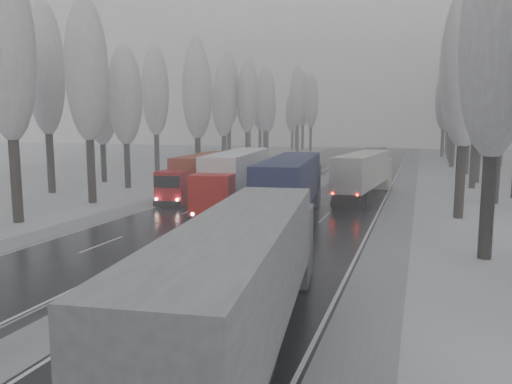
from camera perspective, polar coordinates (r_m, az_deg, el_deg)
The scene contains 54 objects.
ground at distance 17.81m, azimuth -26.08°, elevation -15.59°, with size 260.00×260.00×0.00m, color silver.
carriageway_right at distance 42.55m, azimuth 9.30°, elevation -1.46°, with size 7.50×200.00×0.03m, color black.
carriageway_left at distance 45.36m, azimuth -3.91°, elevation -0.80°, with size 7.50×200.00×0.03m, color black.
median_slush at distance 43.66m, azimuth 2.49°, elevation -1.12°, with size 3.00×200.00×0.04m, color #A2A5AA.
shoulder_right at distance 42.08m, azimuth 15.97°, elevation -1.76°, with size 2.40×200.00×0.04m, color #A2A5AA.
shoulder_left at distance 47.44m, azimuth -9.45°, elevation -0.50°, with size 2.40×200.00×0.04m, color #A2A5AA.
median_guardrail at distance 43.56m, azimuth 2.49°, elevation -0.37°, with size 0.12×200.00×0.76m.
tree_16 at distance 27.62m, azimuth 25.92°, elevation 15.05°, with size 3.60×3.60×16.53m.
tree_18 at distance 38.82m, azimuth 22.92°, elevation 12.97°, with size 3.60×3.60×16.58m.
tree_20 at distance 47.18m, azimuth 26.29°, elevation 11.09°, with size 3.60×3.60×15.71m.
tree_22 at distance 57.44m, azimuth 23.99°, elevation 10.60°, with size 3.60×3.60×15.86m.
tree_24 at distance 63.13m, azimuth 24.48°, elevation 12.96°, with size 3.60×3.60×20.49m.
tree_26 at distance 73.18m, azimuth 23.32°, elevation 11.37°, with size 3.60×3.60×18.78m.
tree_28 at distance 83.77m, azimuth 21.87°, elevation 11.29°, with size 3.60×3.60×19.62m.
tree_29 at distance 88.39m, azimuth 26.53°, elevation 10.20°, with size 3.60×3.60×18.11m.
tree_30 at distance 93.44m, azimuth 21.62°, elevation 10.21°, with size 3.60×3.60×17.86m.
tree_31 at distance 97.92m, azimuth 25.01°, elevation 10.16°, with size 3.60×3.60×18.58m.
tree_32 at distance 100.91m, azimuth 21.41°, elevation 9.81°, with size 3.60×3.60×17.33m.
tree_33 at distance 105.04m, azimuth 22.97°, elevation 8.59°, with size 3.60×3.60×14.33m.
tree_34 at distance 107.98m, azimuth 20.74°, elevation 9.79°, with size 3.60×3.60×17.63m.
tree_35 at distance 112.69m, azimuth 25.42°, elevation 9.64°, with size 3.60×3.60×18.25m.
tree_36 at distance 117.93m, azimuth 21.24°, elevation 10.36°, with size 3.60×3.60×20.23m.
tree_37 at distance 122.33m, azimuth 24.39°, elevation 8.94°, with size 3.60×3.60×16.37m.
tree_38 at distance 128.50m, azimuth 21.74°, elevation 9.45°, with size 3.60×3.60×17.97m.
tree_39 at distance 132.63m, azimuth 22.85°, elevation 8.84°, with size 3.60×3.60×16.19m.
tree_56 at distance 38.26m, azimuth -26.55°, elevation 14.33°, with size 3.60×3.60×18.12m.
tree_58 at distance 45.17m, azimuth -18.78°, elevation 12.88°, with size 3.60×3.60×17.21m.
tree_59 at distance 53.14m, azimuth -22.94°, elevation 12.69°, with size 3.60×3.60×18.41m.
tree_60 at distance 54.46m, azimuth -14.75°, elevation 10.52°, with size 3.60×3.60×14.84m.
tree_61 at distance 60.98m, azimuth -17.27°, elevation 9.57°, with size 3.60×3.60×13.95m.
tree_62 at distance 61.01m, azimuth -6.74°, elevation 11.13°, with size 3.60×3.60×16.04m.
tree_63 at distance 68.21m, azimuth -11.44°, elevation 11.13°, with size 3.60×3.60×16.88m.
tree_64 at distance 70.94m, azimuth -6.83°, elevation 10.34°, with size 3.60×3.60×15.42m.
tree_65 at distance 75.47m, azimuth -6.80°, elevation 12.16°, with size 3.60×3.60×19.48m.
tree_66 at distance 79.72m, azimuth -3.77°, elevation 10.02°, with size 3.60×3.60×15.23m.
tree_67 at distance 84.00m, azimuth -3.63°, elevation 10.73°, with size 3.60×3.60×17.09m.
tree_68 at distance 85.53m, azimuth -1.05°, elevation 10.50°, with size 3.60×3.60×16.65m.
tree_69 at distance 91.05m, azimuth -3.14°, elevation 11.41°, with size 3.60×3.60×19.35m.
tree_70 at distance 95.02m, azimuth 1.14°, elevation 10.41°, with size 3.60×3.60×17.09m.
tree_71 at distance 100.38m, azimuth -0.81°, elevation 11.19°, with size 3.60×3.60×19.61m.
tree_72 at distance 104.67m, azimuth 1.30°, elevation 9.48°, with size 3.60×3.60×15.11m.
tree_73 at distance 109.39m, azimuth 0.45°, elevation 10.12°, with size 3.60×3.60×17.22m.
tree_74 at distance 114.17m, azimuth 4.80°, elevation 10.79°, with size 3.60×3.60×19.68m.
tree_75 at distance 120.43m, azimuth 0.96°, elevation 10.34°, with size 3.60×3.60×18.60m.
tree_76 at distance 123.06m, azimuth 6.31°, elevation 10.22°, with size 3.60×3.60×18.55m.
tree_77 at distance 128.15m, azimuth 4.19°, elevation 8.95°, with size 3.60×3.60×14.32m.
tree_78 at distance 130.27m, azimuth 5.40°, elevation 10.38°, with size 3.60×3.60×19.55m.
tree_79 at distance 134.74m, azimuth 4.61°, elevation 9.64°, with size 3.60×3.60×17.07m.
truck_grey_tarp at distance 15.03m, azimuth -0.86°, elevation -9.00°, with size 4.71×16.78×4.27m.
truck_blue_box at distance 34.94m, azimuth 4.19°, elevation 0.93°, with size 4.76×17.75×4.51m.
truck_cream_box at distance 46.64m, azimuth 12.36°, elevation 2.27°, with size 4.00×16.42×4.18m.
box_truck_distant at distance 89.85m, azimuth 13.55°, elevation 4.22°, with size 3.28×7.81×2.83m.
truck_red_white at distance 40.21m, azimuth -2.32°, elevation 1.86°, with size 5.07×17.76×4.52m.
truck_red_red at distance 47.81m, azimuth -6.44°, elevation 2.30°, with size 3.74×15.09×3.84m.
Camera 1 is at (11.75, -11.49, 6.86)m, focal length 35.00 mm.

